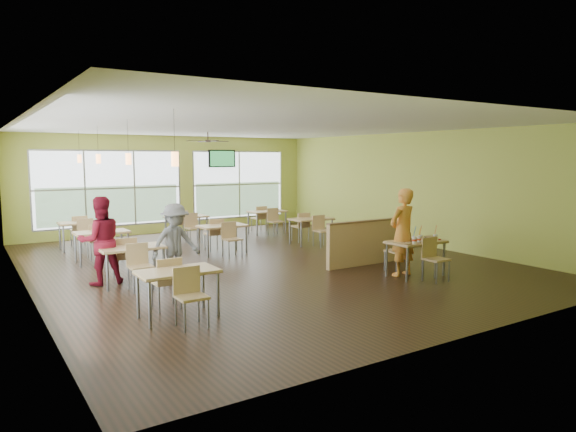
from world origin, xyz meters
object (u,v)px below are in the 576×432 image
object	(u,v)px
half_wall_divider	(369,242)
man_plaid	(402,232)
main_table	(416,246)
food_basket	(430,238)

from	to	relation	value
half_wall_divider	man_plaid	xyz separation A→B (m)	(-0.21, -1.26, 0.40)
main_table	man_plaid	bearing A→B (deg)	137.07
food_basket	man_plaid	bearing A→B (deg)	162.06
main_table	food_basket	world-z (taller)	main_table
man_plaid	food_basket	world-z (taller)	man_plaid
man_plaid	food_basket	bearing A→B (deg)	155.37
main_table	man_plaid	size ratio (longest dim) A/B	0.82
half_wall_divider	food_basket	bearing A→B (deg)	-73.97
half_wall_divider	main_table	bearing A→B (deg)	-90.00
man_plaid	food_basket	distance (m)	0.67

